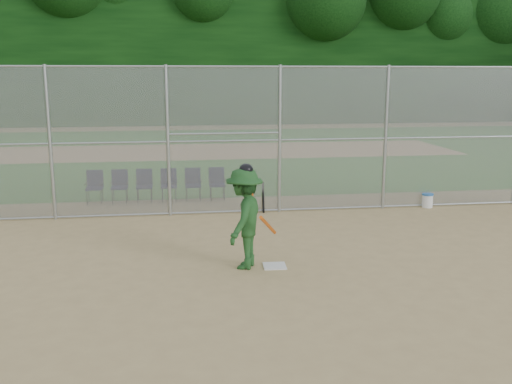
{
  "coord_description": "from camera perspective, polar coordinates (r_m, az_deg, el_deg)",
  "views": [
    {
      "loc": [
        -1.79,
        -10.18,
        3.75
      ],
      "look_at": [
        0.0,
        2.5,
        1.1
      ],
      "focal_mm": 40.0,
      "sensor_mm": 36.0,
      "label": 1
    }
  ],
  "objects": [
    {
      "name": "ground",
      "position": [
        11.0,
        1.83,
        -8.26
      ],
      "size": [
        100.0,
        100.0,
        0.0
      ],
      "primitive_type": "plane",
      "color": "tan",
      "rests_on": "ground"
    },
    {
      "name": "dirt_patch_far",
      "position": [
        28.49,
        -4.36,
        4.12
      ],
      "size": [
        24.0,
        24.0,
        0.0
      ],
      "primitive_type": "plane",
      "color": "tan",
      "rests_on": "ground"
    },
    {
      "name": "spare_bats",
      "position": [
        15.68,
        0.19,
        -0.55
      ],
      "size": [
        0.36,
        0.22,
        0.85
      ],
      "color": "#D84C14",
      "rests_on": "ground"
    },
    {
      "name": "chair_3",
      "position": [
        17.32,
        -8.71,
        0.67
      ],
      "size": [
        0.54,
        0.52,
        0.96
      ],
      "primitive_type": null,
      "color": "#0E0E34",
      "rests_on": "ground"
    },
    {
      "name": "chair_5",
      "position": [
        17.36,
        -3.91,
        0.81
      ],
      "size": [
        0.54,
        0.52,
        0.96
      ],
      "primitive_type": null,
      "color": "#0E0E34",
      "rests_on": "ground"
    },
    {
      "name": "treeline",
      "position": [
        30.29,
        -4.78,
        14.97
      ],
      "size": [
        81.0,
        60.0,
        11.0
      ],
      "color": "black",
      "rests_on": "ground"
    },
    {
      "name": "grass_strip",
      "position": [
        28.49,
        -4.36,
        4.11
      ],
      "size": [
        100.0,
        100.0,
        0.0
      ],
      "primitive_type": "plane",
      "color": "#26651E",
      "rests_on": "ground"
    },
    {
      "name": "chair_1",
      "position": [
        17.4,
        -13.49,
        0.53
      ],
      "size": [
        0.54,
        0.52,
        0.96
      ],
      "primitive_type": null,
      "color": "#0E0E34",
      "rests_on": "ground"
    },
    {
      "name": "chair_4",
      "position": [
        17.32,
        -6.31,
        0.74
      ],
      "size": [
        0.54,
        0.52,
        0.96
      ],
      "primitive_type": null,
      "color": "#0E0E34",
      "rests_on": "ground"
    },
    {
      "name": "batter_at_plate",
      "position": [
        11.12,
        -1.16,
        -2.59
      ],
      "size": [
        1.22,
        1.48,
        2.08
      ],
      "color": "#1D491E",
      "rests_on": "ground"
    },
    {
      "name": "water_cooler",
      "position": [
        17.07,
        16.77,
        -0.8
      ],
      "size": [
        0.32,
        0.32,
        0.4
      ],
      "color": "white",
      "rests_on": "ground"
    },
    {
      "name": "chair_0",
      "position": [
        17.48,
        -15.86,
        0.46
      ],
      "size": [
        0.54,
        0.52,
        0.96
      ],
      "primitive_type": null,
      "color": "#0E0E34",
      "rests_on": "ground"
    },
    {
      "name": "home_plate",
      "position": [
        11.44,
        1.87,
        -7.4
      ],
      "size": [
        0.47,
        0.47,
        0.02
      ],
      "primitive_type": "cube",
      "rotation": [
        0.0,
        0.0,
        -0.06
      ],
      "color": "silver",
      "rests_on": "ground"
    },
    {
      "name": "chair_2",
      "position": [
        17.34,
        -11.11,
        0.6
      ],
      "size": [
        0.54,
        0.52,
        0.96
      ],
      "primitive_type": null,
      "color": "#0E0E34",
      "rests_on": "ground"
    },
    {
      "name": "backstop_fence",
      "position": [
        15.38,
        -1.3,
        5.41
      ],
      "size": [
        16.09,
        0.09,
        4.0
      ],
      "color": "gray",
      "rests_on": "ground"
    }
  ]
}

